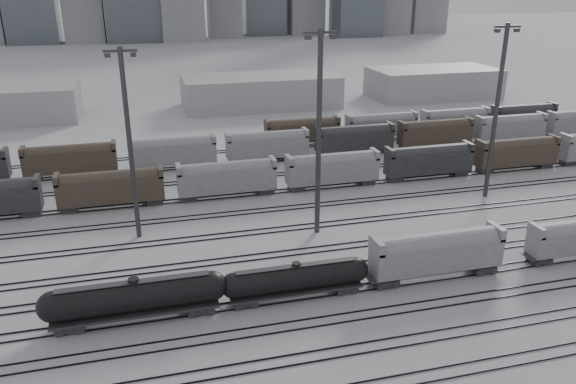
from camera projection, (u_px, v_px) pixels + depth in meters
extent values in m
plane|color=#BDBCC2|center=(359.00, 294.00, 59.91)|extent=(900.00, 900.00, 0.00)
cube|color=black|center=(425.00, 382.00, 46.59)|extent=(220.00, 0.07, 0.16)
cube|color=black|center=(417.00, 372.00, 47.89)|extent=(220.00, 0.07, 0.16)
cube|color=black|center=(399.00, 347.00, 51.11)|extent=(220.00, 0.07, 0.16)
cube|color=black|center=(392.00, 338.00, 52.40)|extent=(220.00, 0.07, 0.16)
cube|color=black|center=(377.00, 317.00, 55.62)|extent=(220.00, 0.07, 0.16)
cube|color=black|center=(371.00, 309.00, 56.92)|extent=(220.00, 0.07, 0.16)
cube|color=black|center=(358.00, 292.00, 60.14)|extent=(220.00, 0.07, 0.16)
cube|color=black|center=(354.00, 285.00, 61.43)|extent=(220.00, 0.07, 0.16)
cube|color=black|center=(342.00, 270.00, 64.65)|extent=(220.00, 0.07, 0.16)
cube|color=black|center=(338.00, 264.00, 65.95)|extent=(220.00, 0.07, 0.16)
cube|color=black|center=(328.00, 251.00, 69.17)|extent=(220.00, 0.07, 0.16)
cube|color=black|center=(325.00, 246.00, 70.46)|extent=(220.00, 0.07, 0.16)
cube|color=black|center=(312.00, 228.00, 75.49)|extent=(220.00, 0.07, 0.16)
cube|color=black|center=(308.00, 224.00, 76.78)|extent=(220.00, 0.07, 0.16)
cube|color=black|center=(297.00, 209.00, 81.81)|extent=(220.00, 0.07, 0.16)
cube|color=black|center=(295.00, 205.00, 83.11)|extent=(220.00, 0.07, 0.16)
cube|color=black|center=(285.00, 192.00, 88.13)|extent=(220.00, 0.07, 0.16)
cube|color=black|center=(283.00, 189.00, 89.43)|extent=(220.00, 0.07, 0.16)
cube|color=black|center=(273.00, 176.00, 95.36)|extent=(220.00, 0.07, 0.16)
cube|color=black|center=(271.00, 173.00, 96.65)|extent=(220.00, 0.07, 0.16)
cube|color=black|center=(263.00, 162.00, 102.58)|extent=(220.00, 0.07, 0.16)
cube|color=black|center=(261.00, 160.00, 103.88)|extent=(220.00, 0.07, 0.16)
cube|color=black|center=(254.00, 150.00, 109.80)|extent=(220.00, 0.07, 0.16)
cube|color=black|center=(253.00, 148.00, 111.10)|extent=(220.00, 0.07, 0.16)
cube|color=black|center=(70.00, 324.00, 53.58)|extent=(2.68, 2.17, 0.72)
cube|color=black|center=(200.00, 306.00, 56.56)|extent=(2.68, 2.17, 0.72)
cube|color=black|center=(137.00, 311.00, 54.89)|extent=(16.00, 2.79, 0.26)
cylinder|color=black|center=(135.00, 296.00, 54.30)|extent=(14.96, 2.99, 2.99)
sphere|color=black|center=(53.00, 307.00, 52.50)|extent=(2.99, 2.99, 2.99)
sphere|color=black|center=(212.00, 286.00, 56.10)|extent=(2.99, 2.99, 2.99)
cylinder|color=black|center=(133.00, 281.00, 53.71)|extent=(1.03, 1.03, 0.52)
cube|color=black|center=(133.00, 282.00, 53.75)|extent=(14.45, 0.93, 0.06)
cube|color=black|center=(245.00, 300.00, 57.69)|extent=(2.37, 1.92, 0.64)
cube|color=black|center=(345.00, 286.00, 60.33)|extent=(2.37, 1.92, 0.64)
cube|color=black|center=(296.00, 289.00, 58.85)|extent=(14.14, 2.46, 0.23)
cylinder|color=black|center=(296.00, 277.00, 58.33)|extent=(13.23, 2.65, 2.65)
sphere|color=black|center=(234.00, 286.00, 56.74)|extent=(2.65, 2.65, 2.65)
sphere|color=black|center=(356.00, 269.00, 59.93)|extent=(2.65, 2.65, 2.65)
cylinder|color=black|center=(296.00, 265.00, 57.81)|extent=(0.91, 0.91, 0.46)
cube|color=black|center=(296.00, 266.00, 57.85)|extent=(12.77, 0.82, 0.05)
cube|color=black|center=(385.00, 280.00, 61.43)|extent=(2.61, 2.11, 0.70)
cube|color=black|center=(482.00, 267.00, 64.33)|extent=(2.61, 2.11, 0.70)
cube|color=gray|center=(436.00, 255.00, 62.04)|extent=(15.06, 3.01, 3.21)
cylinder|color=gray|center=(437.00, 245.00, 61.61)|extent=(13.66, 2.91, 2.91)
cube|color=gray|center=(377.00, 246.00, 59.58)|extent=(0.70, 3.01, 1.41)
cube|color=gray|center=(496.00, 231.00, 63.07)|extent=(0.70, 3.01, 1.41)
cone|color=black|center=(435.00, 270.00, 62.74)|extent=(2.41, 2.41, 0.90)
cube|color=black|center=(539.00, 259.00, 66.21)|extent=(2.29, 1.85, 0.62)
cube|color=gray|center=(537.00, 231.00, 64.60)|extent=(0.62, 2.64, 1.23)
cylinder|color=#333335|center=(130.00, 147.00, 68.96)|extent=(0.62, 0.62, 24.17)
cube|color=#333335|center=(120.00, 51.00, 64.83)|extent=(3.87, 0.29, 0.29)
cube|color=#333335|center=(107.00, 55.00, 64.66)|extent=(0.68, 0.48, 0.48)
cube|color=#333335|center=(133.00, 55.00, 65.35)|extent=(0.68, 0.48, 0.48)
cylinder|color=#333335|center=(319.00, 136.00, 69.94)|extent=(0.67, 0.67, 26.14)
cube|color=#333335|center=(321.00, 32.00, 65.48)|extent=(4.18, 0.31, 0.31)
cube|color=#333335|center=(308.00, 37.00, 65.29)|extent=(0.73, 0.52, 0.52)
cube|color=#333335|center=(333.00, 37.00, 66.05)|extent=(0.73, 0.52, 0.52)
cylinder|color=#333335|center=(496.00, 114.00, 82.24)|extent=(0.66, 0.66, 25.79)
cube|color=#333335|center=(508.00, 27.00, 77.84)|extent=(4.13, 0.31, 0.31)
cube|color=#333335|center=(497.00, 31.00, 77.65)|extent=(0.72, 0.52, 0.52)
cube|color=#333335|center=(517.00, 30.00, 78.39)|extent=(0.72, 0.52, 0.52)
cube|color=#43372B|center=(111.00, 190.00, 81.55)|extent=(15.00, 3.00, 5.60)
cube|color=gray|center=(227.00, 179.00, 85.64)|extent=(15.00, 3.00, 5.60)
cube|color=gray|center=(332.00, 170.00, 89.74)|extent=(15.00, 3.00, 5.60)
cube|color=black|center=(428.00, 162.00, 93.84)|extent=(15.00, 3.00, 5.60)
cube|color=#43372B|center=(516.00, 154.00, 97.94)|extent=(15.00, 3.00, 5.60)
cube|color=#43372B|center=(70.00, 161.00, 94.31)|extent=(15.00, 3.00, 5.60)
cube|color=gray|center=(173.00, 153.00, 98.40)|extent=(15.00, 3.00, 5.60)
cube|color=gray|center=(267.00, 146.00, 102.50)|extent=(15.00, 3.00, 5.60)
cube|color=black|center=(354.00, 140.00, 106.60)|extent=(15.00, 3.00, 5.60)
cube|color=#43372B|center=(435.00, 134.00, 110.70)|extent=(15.00, 3.00, 5.60)
cube|color=gray|center=(510.00, 129.00, 114.79)|extent=(15.00, 3.00, 5.60)
cube|color=#43372B|center=(302.00, 132.00, 111.90)|extent=(15.00, 3.00, 5.60)
cube|color=gray|center=(381.00, 127.00, 115.99)|extent=(15.00, 3.00, 5.60)
cube|color=gray|center=(454.00, 122.00, 120.09)|extent=(15.00, 3.00, 5.60)
cube|color=black|center=(523.00, 117.00, 124.19)|extent=(15.00, 3.00, 5.60)
cube|color=#A0A0A2|center=(260.00, 91.00, 146.69)|extent=(40.00, 18.00, 8.00)
cube|color=#A0A0A2|center=(433.00, 83.00, 158.74)|extent=(35.00, 18.00, 8.00)
cube|color=gray|center=(224.00, 3.00, 313.24)|extent=(18.00, 14.40, 38.00)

